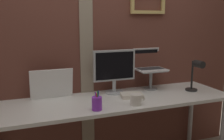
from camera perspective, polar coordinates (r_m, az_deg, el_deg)
name	(u,v)px	position (r m, az deg, el deg)	size (l,w,h in m)	color
brick_wall_back	(100,43)	(2.52, -2.86, 6.14)	(3.18, 0.16, 2.49)	brown
desk	(116,107)	(2.30, 0.87, -8.38)	(2.20, 0.62, 0.77)	white
monitor	(114,68)	(2.41, 0.52, 0.48)	(0.42, 0.18, 0.42)	#ADB2B7
laptop_stand	(151,76)	(2.60, 8.86, -1.41)	(0.28, 0.22, 0.20)	gray
laptop	(148,63)	(2.63, 8.23, 1.48)	(0.30, 0.28, 0.21)	white
whiteboard_panel	(52,84)	(2.33, -13.61, -3.11)	(0.38, 0.02, 0.28)	white
desk_lamp	(196,72)	(2.59, 18.61, -0.53)	(0.12, 0.20, 0.32)	black
pen_cup	(97,103)	(2.00, -3.46, -7.60)	(0.08, 0.08, 0.16)	purple
coffee_mug	(136,100)	(2.12, 5.50, -6.77)	(0.13, 0.09, 0.09)	silver
paper_clutter_stack	(132,95)	(2.33, 4.55, -5.80)	(0.20, 0.14, 0.03)	silver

